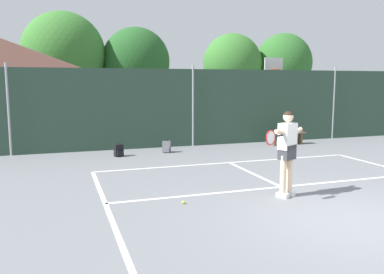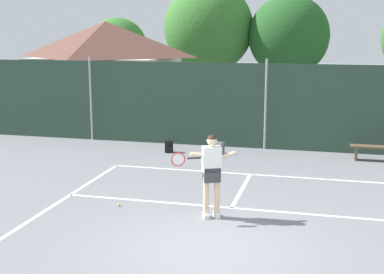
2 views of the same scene
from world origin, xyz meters
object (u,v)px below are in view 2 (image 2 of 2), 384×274
Objects in this scene: backpack_grey at (219,148)px; tennis_player at (211,168)px; courtside_bench at (376,150)px; tennis_ball at (119,205)px; backpack_black at (169,147)px.

tennis_player is at bearing -80.42° from backpack_grey.
tennis_player is 1.16× the size of courtside_bench.
tennis_player is at bearing -122.06° from courtside_bench.
backpack_grey is 0.29× the size of courtside_bench.
tennis_player reaches higher than tennis_ball.
tennis_ball is 0.14× the size of backpack_grey.
backpack_black is (-0.47, 5.67, 0.16)m from tennis_ball.
tennis_player reaches higher than backpack_black.
tennis_ball is 8.71m from courtside_bench.
backpack_black reaches higher than tennis_ball.
backpack_black is at bearing -172.94° from backpack_grey.
courtside_bench reaches higher than backpack_black.
tennis_ball is at bearing -85.23° from backpack_black.
backpack_grey is (1.23, 5.88, 0.16)m from tennis_ball.
backpack_grey is (1.70, 0.21, 0.00)m from backpack_black.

